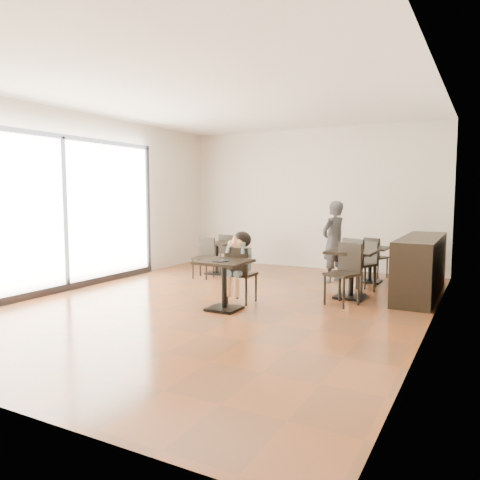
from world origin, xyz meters
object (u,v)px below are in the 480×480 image
Objects in this scene: child at (241,267)px; cafe_table_mid at (351,274)px; chair_left_a at (230,252)px; chair_back_a at (376,258)px; child_chair at (241,275)px; chair_left_b at (203,258)px; adult_patron at (333,242)px; chair_mid_b at (342,275)px; chair_mid_a at (359,265)px; cafe_table_left at (217,258)px; cafe_table_back at (370,265)px; child_table at (224,285)px; chair_back_b at (363,265)px.

cafe_table_mid is (1.45, 1.12, -0.16)m from child.
chair_back_a reaches higher than chair_left_a.
child_chair reaches higher than chair_left_b.
child_chair reaches higher than chair_back_a.
adult_patron is at bearing -107.66° from child_chair.
chair_left_a is at bearing 168.99° from chair_mid_b.
chair_left_b is (0.00, -1.10, 0.00)m from chair_left_a.
chair_left_b is at bearing 51.88° from chair_back_a.
chair_mid_a is at bearing 66.99° from adult_patron.
chair_back_a is (3.11, 1.15, 0.08)m from cafe_table_left.
child is 1.36× the size of chair_back_a.
chair_left_a is at bearing 154.33° from cafe_table_mid.
chair_mid_b is at bearing -88.91° from cafe_table_back.
chair_left_b is (-3.15, 0.41, 0.01)m from cafe_table_mid.
cafe_table_mid is at bearing 51.70° from adult_patron.
chair_back_b reaches higher than child_table.
chair_back_a is at bearing 91.09° from cafe_table_mid.
adult_patron is 2.50m from chair_left_a.
cafe_table_back is at bearing 137.93° from adult_patron.
chair_mid_b is at bearing -25.67° from cafe_table_left.
chair_mid_a is at bearing 112.23° from chair_mid_b.
chair_left_b is 0.98× the size of chair_back_b.
cafe_table_back is 3.32m from chair_left_b.
chair_left_a reaches higher than cafe_table_back.
chair_left_b is (-1.70, 1.54, -0.04)m from child_chair.
chair_back_a reaches higher than cafe_table_mid.
child_table is 1.84m from chair_mid_b.
cafe_table_left is at bearing 43.52° from chair_back_a.
child_table is 3.07m from adult_patron.
chair_left_b is (-2.46, -0.85, -0.38)m from adult_patron.
chair_left_a is (-1.70, 2.64, -0.04)m from child_chair.
chair_back_a reaches higher than cafe_table_back.
chair_left_a reaches higher than child_table.
child_chair is 1.32× the size of cafe_table_left.
chair_back_b is (0.65, -0.25, -0.37)m from adult_patron.
cafe_table_back is (1.41, 2.69, -0.10)m from child_chair.
adult_patron reaches higher than child.
adult_patron is 1.65× the size of chair_mid_a.
child is 1.84m from cafe_table_mid.
child_table is at bearing 79.07° from chair_mid_a.
cafe_table_left is 3.11m from chair_back_b.
cafe_table_left is (-3.15, 0.96, -0.06)m from cafe_table_mid.
chair_left_b is (-3.15, 0.96, -0.07)m from chair_mid_b.
chair_mid_a is (3.15, -0.41, 0.14)m from cafe_table_left.
adult_patron is 1.94× the size of chair_left_b.
chair_back_b is at bearing 1.01° from cafe_table_left.
child reaches higher than chair_left_b.
chair_mid_b is at bearing -90.00° from cafe_table_mid.
chair_left_a is 0.98× the size of chair_back_b.
child_table is 0.58m from child.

